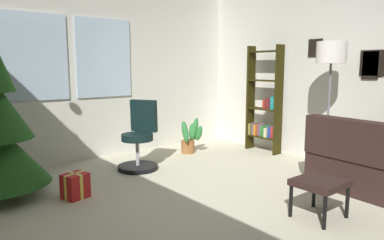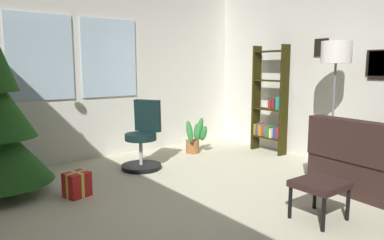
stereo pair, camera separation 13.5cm
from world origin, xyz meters
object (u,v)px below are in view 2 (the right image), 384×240
at_px(gift_box_green, 24,167).
at_px(floor_lamp, 336,61).
at_px(bookshelf, 270,106).
at_px(potted_plant, 196,137).
at_px(footstool, 320,187).
at_px(office_chair, 143,142).
at_px(gift_box_red, 77,184).

distance_m(gift_box_green, floor_lamp, 4.27).
xyz_separation_m(gift_box_green, bookshelf, (3.63, -0.97, 0.64)).
bearing_deg(potted_plant, gift_box_green, 173.51).
relative_size(footstool, bookshelf, 0.25).
bearing_deg(office_chair, gift_box_red, -154.02).
height_order(gift_box_red, gift_box_green, gift_box_red).
height_order(footstool, potted_plant, potted_plant).
bearing_deg(office_chair, bookshelf, -10.87).
height_order(gift_box_red, floor_lamp, floor_lamp).
distance_m(gift_box_red, potted_plant, 2.43).
bearing_deg(floor_lamp, bookshelf, 76.88).
xyz_separation_m(footstool, office_chair, (-0.47, 2.53, 0.06)).
relative_size(gift_box_red, office_chair, 0.31).
distance_m(bookshelf, potted_plant, 1.34).
relative_size(gift_box_red, floor_lamp, 0.17).
relative_size(gift_box_red, potted_plant, 0.50).
height_order(bookshelf, potted_plant, bookshelf).
relative_size(footstool, office_chair, 0.47).
height_order(bookshelf, floor_lamp, bookshelf).
distance_m(office_chair, potted_plant, 1.17).
bearing_deg(bookshelf, gift_box_red, -177.56).
xyz_separation_m(office_chair, floor_lamp, (1.86, -1.76, 1.13)).
bearing_deg(gift_box_green, footstool, -57.95).
relative_size(office_chair, floor_lamp, 0.55).
bearing_deg(bookshelf, floor_lamp, -103.12).
bearing_deg(gift_box_red, footstool, -50.62).
distance_m(footstool, bookshelf, 2.75).
bearing_deg(potted_plant, bookshelf, -33.04).
xyz_separation_m(office_chair, bookshelf, (2.17, -0.42, 0.40)).
relative_size(footstool, gift_box_green, 1.44).
bearing_deg(office_chair, gift_box_green, 159.24).
xyz_separation_m(footstool, bookshelf, (1.71, 2.11, 0.45)).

